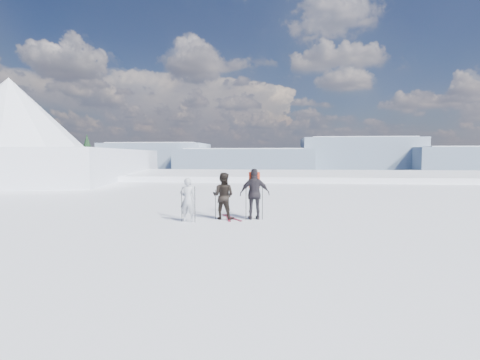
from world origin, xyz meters
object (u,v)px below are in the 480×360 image
(skier_grey, at_px, (188,200))
(skier_dark, at_px, (223,196))
(skis_loose, at_px, (230,218))
(skier_pack, at_px, (255,194))

(skier_grey, bearing_deg, skier_dark, -149.78)
(skier_dark, xyz_separation_m, skis_loose, (0.22, 0.27, -0.89))
(skier_grey, xyz_separation_m, skier_dark, (1.23, 0.66, 0.08))
(skier_grey, relative_size, skier_pack, 0.84)
(skier_pack, bearing_deg, skis_loose, -19.30)
(skier_grey, bearing_deg, skis_loose, -145.42)
(skier_pack, height_order, skis_loose, skier_pack)
(skier_dark, distance_m, skis_loose, 0.95)
(skier_dark, bearing_deg, skis_loose, -118.69)
(skis_loose, bearing_deg, skier_pack, -10.89)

